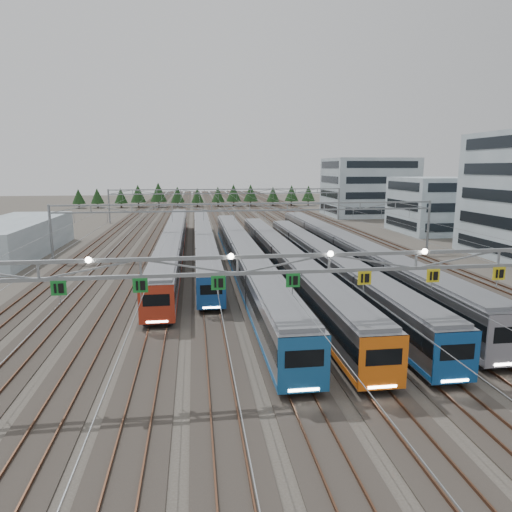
{
  "coord_description": "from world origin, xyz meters",
  "views": [
    {
      "loc": [
        -8.03,
        -26.27,
        12.99
      ],
      "look_at": [
        -1.51,
        22.08,
        3.5
      ],
      "focal_mm": 32.0,
      "sensor_mm": 36.0,
      "label": 1
    }
  ],
  "objects": [
    {
      "name": "ground",
      "position": [
        0.0,
        0.0,
        0.0
      ],
      "size": [
        400.0,
        400.0,
        0.0
      ],
      "primitive_type": "plane",
      "color": "#47423A",
      "rests_on": "ground"
    },
    {
      "name": "track_bed",
      "position": [
        0.0,
        100.0,
        1.49
      ],
      "size": [
        54.0,
        260.0,
        5.42
      ],
      "color": "#2D2823",
      "rests_on": "ground"
    },
    {
      "name": "train_a",
      "position": [
        -11.25,
        42.03,
        2.15
      ],
      "size": [
        2.92,
        65.31,
        3.8
      ],
      "color": "black",
      "rests_on": "ground"
    },
    {
      "name": "train_b",
      "position": [
        -6.75,
        42.44,
        1.98
      ],
      "size": [
        2.67,
        59.35,
        3.47
      ],
      "color": "black",
      "rests_on": "ground"
    },
    {
      "name": "train_c",
      "position": [
        -2.25,
        28.21,
        2.21
      ],
      "size": [
        3.01,
        63.23,
        3.92
      ],
      "color": "black",
      "rests_on": "ground"
    },
    {
      "name": "train_d",
      "position": [
        2.25,
        25.73,
        2.14
      ],
      "size": [
        2.9,
        58.69,
        3.78
      ],
      "color": "black",
      "rests_on": "ground"
    },
    {
      "name": "train_e",
      "position": [
        6.75,
        23.85,
        2.12
      ],
      "size": [
        2.87,
        54.61,
        3.74
      ],
      "color": "black",
      "rests_on": "ground"
    },
    {
      "name": "train_f",
      "position": [
        11.25,
        30.07,
        2.32
      ],
      "size": [
        3.16,
        63.91,
        4.13
      ],
      "color": "black",
      "rests_on": "ground"
    },
    {
      "name": "gantry_near",
      "position": [
        -0.05,
        -0.12,
        7.09
      ],
      "size": [
        56.36,
        0.61,
        8.08
      ],
      "color": "gray",
      "rests_on": "ground"
    },
    {
      "name": "gantry_mid",
      "position": [
        0.0,
        40.0,
        6.39
      ],
      "size": [
        56.36,
        0.36,
        8.0
      ],
      "color": "gray",
      "rests_on": "ground"
    },
    {
      "name": "gantry_far",
      "position": [
        0.0,
        85.0,
        6.39
      ],
      "size": [
        56.36,
        0.36,
        8.0
      ],
      "color": "gray",
      "rests_on": "ground"
    },
    {
      "name": "depot_bldg_mid",
      "position": [
        40.06,
        60.32,
        5.53
      ],
      "size": [
        14.0,
        16.0,
        11.05
      ],
      "primitive_type": "cube",
      "color": "#92A6AE",
      "rests_on": "ground"
    },
    {
      "name": "depot_bldg_north",
      "position": [
        39.1,
        94.03,
        7.73
      ],
      "size": [
        22.0,
        18.0,
        15.47
      ],
      "primitive_type": "cube",
      "color": "#92A6AE",
      "rests_on": "ground"
    },
    {
      "name": "west_shed",
      "position": [
        -35.21,
        45.71,
        2.57
      ],
      "size": [
        10.0,
        30.0,
        5.14
      ],
      "primitive_type": "cube",
      "color": "#92A6AE",
      "rests_on": "ground"
    },
    {
      "name": "treeline",
      "position": [
        -7.2,
        128.54,
        4.23
      ],
      "size": [
        81.2,
        5.6,
        7.02
      ],
      "color": "#332114",
      "rests_on": "ground"
    }
  ]
}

